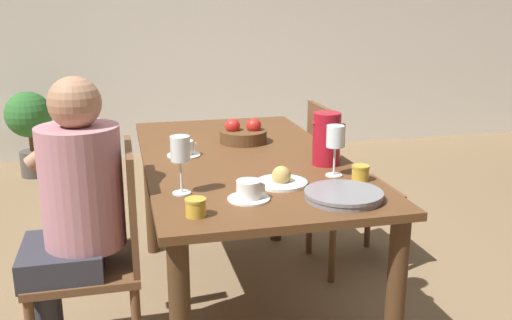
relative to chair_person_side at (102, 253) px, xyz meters
The scene contains 17 objects.
ground_plane 0.84m from the chair_person_side, 23.72° to the left, with size 20.00×20.00×0.00m, color #7F6647.
wall_back 3.51m from the chair_person_side, 79.46° to the left, with size 10.00×0.06×2.60m.
dining_table 0.70m from the chair_person_side, 23.72° to the left, with size 0.87×1.67×0.77m.
chair_person_side is the anchor object (origin of this frame).
chair_opposite 1.40m from the chair_person_side, 26.60° to the left, with size 0.42×0.42×0.91m.
person_seated 0.23m from the chair_person_side, 163.91° to the right, with size 0.39×0.41×1.18m.
red_pitcher 1.02m from the chair_person_side, ahead, with size 0.14×0.12×0.22m.
wine_glass_water 1.01m from the chair_person_side, ahead, with size 0.07×0.07×0.20m.
wine_glass_juice 0.56m from the chair_person_side, 30.27° to the right, with size 0.07×0.07×0.21m.
teacup_near_person 0.67m from the chair_person_side, 29.62° to the right, with size 0.15×0.15×0.07m.
teacup_across 0.59m from the chair_person_side, 42.80° to the left, with size 0.15×0.15×0.07m.
serving_tray 0.97m from the chair_person_side, 23.78° to the right, with size 0.28×0.28×0.03m.
bread_plate 0.76m from the chair_person_side, 13.17° to the right, with size 0.20×0.20×0.07m.
jam_jar_amber 0.61m from the chair_person_side, 52.18° to the right, with size 0.07×0.07×0.06m.
jam_jar_red 1.05m from the chair_person_side, 10.39° to the right, with size 0.07×0.07×0.06m.
fruit_bowl 0.92m from the chair_person_side, 37.69° to the left, with size 0.23×0.23×0.12m.
potted_plant 2.89m from the chair_person_side, 102.63° to the left, with size 0.38×0.38×0.72m.
Camera 1 is at (-0.53, -2.40, 1.44)m, focal length 40.00 mm.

